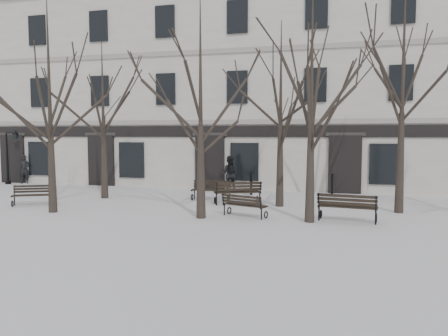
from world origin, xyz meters
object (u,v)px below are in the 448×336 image
(bench_3, at_px, (211,189))
(lamp_post, at_px, (10,153))
(bench_0, at_px, (34,194))
(bench_4, at_px, (238,192))
(tree_1, at_px, (200,80))
(bench_1, at_px, (244,205))
(tree_0, at_px, (49,80))
(tree_2, at_px, (312,76))
(bench_2, at_px, (347,206))

(bench_3, height_order, lamp_post, lamp_post)
(bench_0, xyz_separation_m, bench_4, (8.14, 2.38, 0.08))
(tree_1, height_order, bench_3, tree_1)
(bench_1, xyz_separation_m, bench_3, (-2.26, 3.59, 0.03))
(bench_1, bearing_deg, tree_1, 40.73)
(tree_0, distance_m, tree_1, 5.82)
(tree_1, distance_m, tree_2, 3.77)
(bench_2, height_order, bench_4, bench_4)
(bench_3, distance_m, lamp_post, 13.58)
(tree_1, relative_size, bench_2, 3.83)
(tree_2, distance_m, bench_3, 7.46)
(bench_1, bearing_deg, bench_0, 17.70)
(tree_0, bearing_deg, tree_2, 3.15)
(lamp_post, bearing_deg, tree_0, -42.14)
(bench_2, bearing_deg, tree_1, 14.11)
(bench_1, xyz_separation_m, lamp_post, (-15.44, 6.57, 1.38))
(bench_0, xyz_separation_m, bench_2, (12.53, -0.29, 0.07))
(bench_4, bearing_deg, tree_2, 111.50)
(bench_2, xyz_separation_m, bench_3, (-5.82, 3.58, -0.06))
(tree_2, height_order, bench_0, tree_2)
(bench_3, bearing_deg, tree_1, -79.51)
(bench_2, xyz_separation_m, lamp_post, (-19.00, 6.55, 1.29))
(tree_1, distance_m, bench_3, 6.07)
(bench_0, height_order, bench_2, bench_2)
(tree_1, distance_m, bench_1, 4.65)
(bench_4, bearing_deg, lamp_post, -39.82)
(bench_0, bearing_deg, bench_1, -27.85)
(tree_0, distance_m, bench_3, 8.04)
(bench_4, bearing_deg, bench_3, -57.43)
(tree_0, height_order, bench_2, tree_0)
(tree_2, bearing_deg, lamp_post, 158.81)
(lamp_post, bearing_deg, tree_1, -26.94)
(bench_3, bearing_deg, tree_0, -139.03)
(bench_1, height_order, lamp_post, lamp_post)
(bench_2, distance_m, lamp_post, 20.14)
(tree_1, xyz_separation_m, tree_2, (3.77, 0.23, 0.03))
(tree_2, relative_size, bench_1, 4.53)
(tree_0, height_order, bench_4, tree_0)
(bench_0, bearing_deg, bench_4, -9.62)
(bench_3, xyz_separation_m, bench_4, (1.43, -0.91, 0.06))
(bench_2, relative_size, lamp_post, 0.64)
(tree_1, height_order, lamp_post, tree_1)
(tree_1, height_order, bench_0, tree_1)
(tree_0, relative_size, bench_0, 4.51)
(tree_2, height_order, bench_1, tree_2)
(tree_0, bearing_deg, bench_3, 41.74)
(bench_1, distance_m, bench_4, 2.81)
(tree_2, distance_m, lamp_post, 19.30)
(tree_1, distance_m, bench_4, 5.41)
(tree_1, xyz_separation_m, bench_1, (1.43, 0.55, -4.39))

